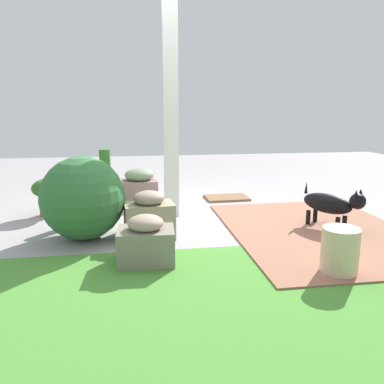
{
  "coord_description": "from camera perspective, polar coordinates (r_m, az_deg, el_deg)",
  "views": [
    {
      "loc": [
        0.73,
        4.35,
        1.27
      ],
      "look_at": [
        0.1,
        0.27,
        0.37
      ],
      "focal_mm": 36.72,
      "sensor_mm": 36.0,
      "label": 1
    }
  ],
  "objects": [
    {
      "name": "ground_plane",
      "position": [
        4.59,
        0.74,
        -3.77
      ],
      "size": [
        12.0,
        12.0,
        0.0
      ],
      "primitive_type": "plane",
      "color": "#9C9596"
    },
    {
      "name": "brick_path",
      "position": [
        4.28,
        17.89,
        -5.44
      ],
      "size": [
        1.8,
        2.4,
        0.02
      ],
      "primitive_type": "cube",
      "color": "#99634C",
      "rests_on": "ground"
    },
    {
      "name": "lawn_patch",
      "position": [
        2.33,
        -4.5,
        -20.73
      ],
      "size": [
        5.2,
        2.8,
        0.01
      ],
      "primitive_type": "cube",
      "color": "#488B32",
      "rests_on": "ground"
    },
    {
      "name": "porch_pillar",
      "position": [
        4.55,
        -3.12,
        12.39
      ],
      "size": [
        0.16,
        0.16,
        2.56
      ],
      "primitive_type": "cube",
      "color": "white",
      "rests_on": "ground"
    },
    {
      "name": "stone_planter_nearest",
      "position": [
        5.23,
        -7.63,
        0.75
      ],
      "size": [
        0.47,
        0.44,
        0.48
      ],
      "color": "gray",
      "rests_on": "ground"
    },
    {
      "name": "stone_planter_mid",
      "position": [
        3.88,
        -6.23,
        -3.51
      ],
      "size": [
        0.5,
        0.36,
        0.47
      ],
      "color": "gray",
      "rests_on": "ground"
    },
    {
      "name": "stone_planter_far",
      "position": [
        3.28,
        -6.7,
        -7.12
      ],
      "size": [
        0.48,
        0.37,
        0.41
      ],
      "color": "gray",
      "rests_on": "ground"
    },
    {
      "name": "round_shrub",
      "position": [
        3.93,
        -15.58,
        -0.87
      ],
      "size": [
        0.81,
        0.81,
        0.81
      ],
      "primitive_type": "sphere",
      "color": "#326C36",
      "rests_on": "ground"
    },
    {
      "name": "terracotta_pot_tall",
      "position": [
        4.78,
        -12.33,
        0.06
      ],
      "size": [
        0.23,
        0.23,
        0.78
      ],
      "color": "#A05F3A",
      "rests_on": "ground"
    },
    {
      "name": "terracotta_pot_broad",
      "position": [
        4.93,
        -20.11,
        -0.12
      ],
      "size": [
        0.38,
        0.38,
        0.44
      ],
      "color": "#AB5438",
      "rests_on": "ground"
    },
    {
      "name": "dog",
      "position": [
        4.34,
        19.59,
        -1.62
      ],
      "size": [
        0.47,
        0.66,
        0.48
      ],
      "color": "black",
      "rests_on": "ground"
    },
    {
      "name": "ceramic_urn",
      "position": [
        3.25,
        20.68,
        -8.05
      ],
      "size": [
        0.28,
        0.28,
        0.37
      ],
      "primitive_type": "cylinder",
      "color": "#CCB692",
      "rests_on": "ground"
    },
    {
      "name": "doormat",
      "position": [
        5.54,
        5.06,
        -0.83
      ],
      "size": [
        0.61,
        0.42,
        0.03
      ],
      "primitive_type": "cube",
      "rotation": [
        0.0,
        0.0,
        0.04
      ],
      "color": "brown",
      "rests_on": "ground"
    }
  ]
}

